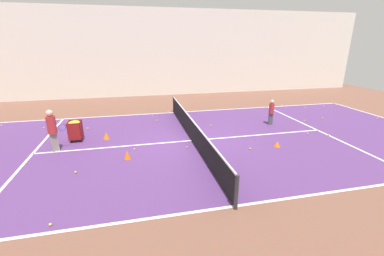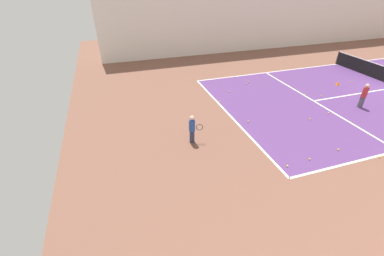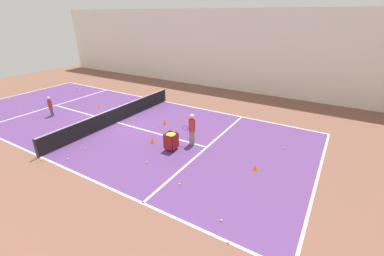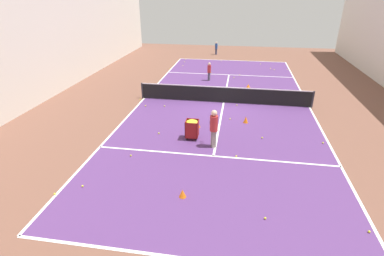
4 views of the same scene
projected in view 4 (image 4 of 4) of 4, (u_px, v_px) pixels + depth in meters
The scene contains 49 objects.
ground_plane at pixel (224, 103), 17.40m from camera, with size 37.71×37.71×0.00m, color brown.
court_playing_area at pixel (224, 103), 17.40m from camera, with size 9.58×22.48×0.00m.
line_baseline_near at pixel (232, 60), 27.43m from camera, with size 9.58×0.10×0.00m, color white.
line_sideline_left at pixel (310, 107), 16.70m from camera, with size 0.10×22.48×0.00m, color white.
line_sideline_right at pixel (144, 98), 18.09m from camera, with size 0.10×22.48×0.00m, color white.
line_service_near at pixel (229, 75), 22.92m from camera, with size 9.58×0.10×0.00m, color white.
line_service_far at pixel (213, 156), 11.87m from camera, with size 9.58×0.10×0.00m, color white.
line_centre_service at pixel (224, 103), 17.39m from camera, with size 0.10×12.37×0.00m, color white.
hall_enclosure_right at pixel (47, 41), 17.54m from camera, with size 0.15×34.01×6.47m.
tennis_net at pixel (224, 95), 17.19m from camera, with size 9.88×0.10×0.95m.
player_near_baseline at pixel (216, 47), 29.58m from camera, with size 0.31×0.60×1.24m.
coach_at_net at pixel (214, 126), 12.20m from camera, with size 0.44×0.66×1.65m.
child_midcourt at pixel (209, 70), 21.24m from camera, with size 0.31×0.31×1.29m.
ball_cart at pixel (192, 126), 13.00m from camera, with size 0.55×0.52×0.88m.
training_cone_0 at pixel (200, 96), 18.08m from camera, with size 0.21×0.21×0.20m, color orange.
training_cone_1 at pixel (183, 193), 9.51m from camera, with size 0.24×0.24×0.27m, color orange.
training_cone_2 at pixel (248, 86), 19.99m from camera, with size 0.25×0.25×0.23m, color orange.
training_cone_3 at pixel (197, 124), 14.27m from camera, with size 0.27×0.27×0.31m, color orange.
training_cone_4 at pixel (246, 120), 14.75m from camera, with size 0.24×0.24×0.33m, color orange.
tennis_ball_0 at pixel (234, 78), 22.09m from camera, with size 0.07×0.07×0.07m, color yellow.
tennis_ball_1 at pixel (265, 218), 8.63m from camera, with size 0.07×0.07×0.07m, color yellow.
tennis_ball_2 at pixel (159, 133), 13.66m from camera, with size 0.07×0.07×0.07m, color yellow.
tennis_ball_3 at pixel (248, 61), 27.08m from camera, with size 0.07×0.07×0.07m, color yellow.
tennis_ball_4 at pixel (83, 186), 10.03m from camera, with size 0.07×0.07×0.07m, color yellow.
tennis_ball_5 at pixel (170, 68), 24.58m from camera, with size 0.07×0.07×0.07m, color yellow.
tennis_ball_6 at pixel (140, 99), 17.80m from camera, with size 0.07×0.07×0.07m, color yellow.
tennis_ball_7 at pixel (237, 105), 16.93m from camera, with size 0.07×0.07×0.07m, color yellow.
tennis_ball_8 at pixel (197, 93), 18.87m from camera, with size 0.07×0.07×0.07m, color yellow.
tennis_ball_9 at pixel (230, 119), 15.15m from camera, with size 0.07×0.07×0.07m, color yellow.
tennis_ball_10 at pixel (131, 155), 11.85m from camera, with size 0.07×0.07×0.07m, color yellow.
tennis_ball_11 at pixel (249, 92), 18.96m from camera, with size 0.07×0.07×0.07m, color yellow.
tennis_ball_12 at pixel (236, 156), 11.80m from camera, with size 0.07×0.07×0.07m, color yellow.
tennis_ball_13 at pixel (270, 69), 24.54m from camera, with size 0.07×0.07×0.07m, color yellow.
tennis_ball_14 at pixel (287, 69), 24.29m from camera, with size 0.07×0.07×0.07m, color yellow.
tennis_ball_15 at pixel (165, 106), 16.80m from camera, with size 0.07×0.07×0.07m, color yellow.
tennis_ball_16 at pixel (260, 64), 25.99m from camera, with size 0.07×0.07×0.07m, color yellow.
tennis_ball_17 at pixel (211, 73), 23.40m from camera, with size 0.07×0.07×0.07m, color yellow.
tennis_ball_18 at pixel (183, 66), 25.47m from camera, with size 0.07×0.07×0.07m, color yellow.
tennis_ball_19 at pixel (274, 70), 24.23m from camera, with size 0.07×0.07×0.07m, color yellow.
tennis_ball_20 at pixel (369, 232), 8.16m from camera, with size 0.07×0.07×0.07m, color yellow.
tennis_ball_21 at pixel (240, 75), 22.76m from camera, with size 0.07×0.07×0.07m, color yellow.
tennis_ball_22 at pixel (210, 68), 24.59m from camera, with size 0.07×0.07×0.07m, color yellow.
tennis_ball_23 at pixel (221, 61), 27.08m from camera, with size 0.07×0.07×0.07m, color yellow.
tennis_ball_24 at pixel (186, 59), 27.75m from camera, with size 0.07×0.07×0.07m, color yellow.
tennis_ball_26 at pixel (323, 143), 12.82m from camera, with size 0.07×0.07×0.07m, color yellow.
tennis_ball_27 at pixel (55, 194), 9.65m from camera, with size 0.07×0.07×0.07m, color yellow.
tennis_ball_28 at pixel (184, 62), 26.82m from camera, with size 0.07×0.07×0.07m, color yellow.
tennis_ball_29 at pixel (262, 138), 13.25m from camera, with size 0.07×0.07×0.07m, color yellow.
tennis_ball_30 at pixel (146, 106), 16.82m from camera, with size 0.07×0.07×0.07m, color yellow.
Camera 4 is at (-0.80, 16.45, 6.07)m, focal length 28.00 mm.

